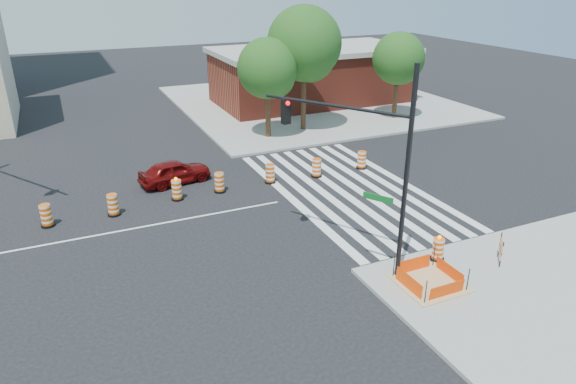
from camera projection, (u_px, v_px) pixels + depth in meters
name	position (u px, v px, depth m)	size (l,w,h in m)	color
ground	(130.00, 229.00, 22.42)	(120.00, 120.00, 0.00)	black
sidewalk_ne	(312.00, 101.00, 44.27)	(22.00, 22.00, 0.15)	gray
crosswalk_east	(347.00, 189.00, 26.56)	(6.75, 13.50, 0.01)	silver
lane_centerline	(130.00, 229.00, 22.41)	(14.00, 0.12, 0.01)	silver
excavation_pit	(429.00, 282.00, 18.20)	(2.20, 2.20, 0.90)	tan
brick_storefront	(313.00, 75.00, 43.39)	(16.50, 8.50, 4.60)	maroon
red_coupe	(175.00, 172.00, 27.07)	(1.51, 3.76, 1.28)	#5E0808
signal_pole_se	(364.00, 150.00, 17.75)	(3.18, 4.97, 7.63)	black
pit_drum	(438.00, 250.00, 19.57)	(0.54, 0.54, 1.06)	black
barricade	(501.00, 248.00, 19.38)	(0.62, 0.70, 1.06)	#E65204
tree_north_c	(268.00, 72.00, 32.99)	(3.93, 3.90, 6.62)	#382314
tree_north_d	(305.00, 48.00, 34.13)	(4.99, 4.99, 8.48)	#382314
tree_north_e	(399.00, 61.00, 37.54)	(3.83, 3.80, 6.46)	#382314
median_drum_3	(46.00, 216.00, 22.51)	(0.60, 0.60, 1.02)	black
median_drum_4	(113.00, 206.00, 23.55)	(0.60, 0.60, 1.02)	black
median_drum_5	(177.00, 190.00, 25.16)	(0.60, 0.60, 1.18)	black
median_drum_6	(219.00, 183.00, 26.06)	(0.60, 0.60, 1.02)	black
median_drum_7	(270.00, 174.00, 27.20)	(0.60, 0.60, 1.02)	black
median_drum_8	(317.00, 168.00, 28.00)	(0.60, 0.60, 1.02)	black
median_drum_9	(362.00, 161.00, 29.17)	(0.60, 0.60, 1.02)	black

